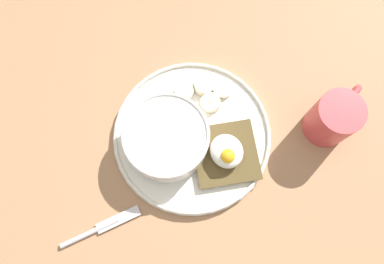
{
  "coord_description": "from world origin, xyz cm",
  "views": [
    {
      "loc": [
        -14.09,
        6.82,
        61.55
      ],
      "look_at": [
        0.0,
        0.0,
        5.0
      ],
      "focal_mm": 35.0,
      "sensor_mm": 36.0,
      "label": 1
    }
  ],
  "objects_px": {
    "banana_slice_back": "(204,85)",
    "oatmeal_bowl": "(167,138)",
    "coffee_mug": "(334,118)",
    "poached_egg": "(227,152)",
    "banana_slice_left": "(184,91)",
    "banana_slice_right": "(223,89)",
    "toast_slice": "(226,154)",
    "banana_slice_front": "(211,103)",
    "knife": "(100,228)"
  },
  "relations": [
    {
      "from": "poached_egg",
      "to": "banana_slice_right",
      "type": "xyz_separation_m",
      "value": [
        0.1,
        -0.05,
        -0.02
      ]
    },
    {
      "from": "banana_slice_back",
      "to": "banana_slice_right",
      "type": "bearing_deg",
      "value": -126.57
    },
    {
      "from": "poached_egg",
      "to": "coffee_mug",
      "type": "bearing_deg",
      "value": -98.35
    },
    {
      "from": "banana_slice_front",
      "to": "knife",
      "type": "distance_m",
      "value": 0.26
    },
    {
      "from": "banana_slice_back",
      "to": "oatmeal_bowl",
      "type": "bearing_deg",
      "value": 123.15
    },
    {
      "from": "banana_slice_front",
      "to": "banana_slice_left",
      "type": "relative_size",
      "value": 1.07
    },
    {
      "from": "oatmeal_bowl",
      "to": "banana_slice_right",
      "type": "height_order",
      "value": "oatmeal_bowl"
    },
    {
      "from": "oatmeal_bowl",
      "to": "toast_slice",
      "type": "distance_m",
      "value": 0.1
    },
    {
      "from": "poached_egg",
      "to": "banana_slice_left",
      "type": "relative_size",
      "value": 1.59
    },
    {
      "from": "coffee_mug",
      "to": "poached_egg",
      "type": "bearing_deg",
      "value": 81.65
    },
    {
      "from": "oatmeal_bowl",
      "to": "knife",
      "type": "xyz_separation_m",
      "value": [
        -0.08,
        0.15,
        -0.03
      ]
    },
    {
      "from": "poached_egg",
      "to": "banana_slice_back",
      "type": "xyz_separation_m",
      "value": [
        0.12,
        -0.02,
        -0.02
      ]
    },
    {
      "from": "oatmeal_bowl",
      "to": "toast_slice",
      "type": "relative_size",
      "value": 1.08
    },
    {
      "from": "oatmeal_bowl",
      "to": "banana_slice_front",
      "type": "height_order",
      "value": "oatmeal_bowl"
    },
    {
      "from": "oatmeal_bowl",
      "to": "coffee_mug",
      "type": "height_order",
      "value": "coffee_mug"
    },
    {
      "from": "knife",
      "to": "banana_slice_front",
      "type": "bearing_deg",
      "value": -66.6
    },
    {
      "from": "coffee_mug",
      "to": "banana_slice_back",
      "type": "bearing_deg",
      "value": 45.95
    },
    {
      "from": "banana_slice_left",
      "to": "banana_slice_front",
      "type": "bearing_deg",
      "value": -140.3
    },
    {
      "from": "oatmeal_bowl",
      "to": "knife",
      "type": "height_order",
      "value": "oatmeal_bowl"
    },
    {
      "from": "banana_slice_front",
      "to": "banana_slice_back",
      "type": "distance_m",
      "value": 0.03
    },
    {
      "from": "poached_egg",
      "to": "coffee_mug",
      "type": "distance_m",
      "value": 0.17
    },
    {
      "from": "banana_slice_front",
      "to": "knife",
      "type": "xyz_separation_m",
      "value": [
        -0.1,
        0.24,
        -0.01
      ]
    },
    {
      "from": "banana_slice_front",
      "to": "coffee_mug",
      "type": "distance_m",
      "value": 0.19
    },
    {
      "from": "banana_slice_front",
      "to": "coffee_mug",
      "type": "bearing_deg",
      "value": -126.21
    },
    {
      "from": "oatmeal_bowl",
      "to": "banana_slice_back",
      "type": "distance_m",
      "value": 0.12
    },
    {
      "from": "banana_slice_left",
      "to": "knife",
      "type": "relative_size",
      "value": 0.27
    },
    {
      "from": "banana_slice_left",
      "to": "coffee_mug",
      "type": "relative_size",
      "value": 0.34
    },
    {
      "from": "oatmeal_bowl",
      "to": "banana_slice_left",
      "type": "relative_size",
      "value": 3.85
    },
    {
      "from": "banana_slice_back",
      "to": "toast_slice",
      "type": "bearing_deg",
      "value": 170.29
    },
    {
      "from": "oatmeal_bowl",
      "to": "toast_slice",
      "type": "height_order",
      "value": "oatmeal_bowl"
    },
    {
      "from": "banana_slice_front",
      "to": "coffee_mug",
      "type": "height_order",
      "value": "coffee_mug"
    },
    {
      "from": "toast_slice",
      "to": "banana_slice_back",
      "type": "height_order",
      "value": "banana_slice_back"
    },
    {
      "from": "banana_slice_front",
      "to": "oatmeal_bowl",
      "type": "bearing_deg",
      "value": 107.54
    },
    {
      "from": "poached_egg",
      "to": "banana_slice_right",
      "type": "bearing_deg",
      "value": -24.85
    },
    {
      "from": "banana_slice_front",
      "to": "knife",
      "type": "bearing_deg",
      "value": 113.4
    },
    {
      "from": "banana_slice_left",
      "to": "banana_slice_right",
      "type": "height_order",
      "value": "banana_slice_left"
    },
    {
      "from": "toast_slice",
      "to": "banana_slice_back",
      "type": "relative_size",
      "value": 3.05
    },
    {
      "from": "banana_slice_front",
      "to": "toast_slice",
      "type": "bearing_deg",
      "value": 168.81
    },
    {
      "from": "oatmeal_bowl",
      "to": "toast_slice",
      "type": "xyz_separation_m",
      "value": [
        -0.06,
        -0.07,
        -0.02
      ]
    },
    {
      "from": "oatmeal_bowl",
      "to": "banana_slice_back",
      "type": "relative_size",
      "value": 3.3
    },
    {
      "from": "poached_egg",
      "to": "coffee_mug",
      "type": "xyz_separation_m",
      "value": [
        -0.03,
        -0.17,
        0.01
      ]
    },
    {
      "from": "toast_slice",
      "to": "oatmeal_bowl",
      "type": "bearing_deg",
      "value": 52.28
    },
    {
      "from": "banana_slice_right",
      "to": "oatmeal_bowl",
      "type": "bearing_deg",
      "value": 109.45
    },
    {
      "from": "coffee_mug",
      "to": "oatmeal_bowl",
      "type": "bearing_deg",
      "value": 71.13
    },
    {
      "from": "banana_slice_right",
      "to": "banana_slice_back",
      "type": "bearing_deg",
      "value": 53.43
    },
    {
      "from": "oatmeal_bowl",
      "to": "coffee_mug",
      "type": "relative_size",
      "value": 1.31
    },
    {
      "from": "banana_slice_right",
      "to": "banana_slice_front",
      "type": "bearing_deg",
      "value": 115.09
    },
    {
      "from": "poached_egg",
      "to": "banana_slice_left",
      "type": "distance_m",
      "value": 0.13
    },
    {
      "from": "oatmeal_bowl",
      "to": "poached_egg",
      "type": "distance_m",
      "value": 0.09
    },
    {
      "from": "knife",
      "to": "banana_slice_right",
      "type": "bearing_deg",
      "value": -66.42
    }
  ]
}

